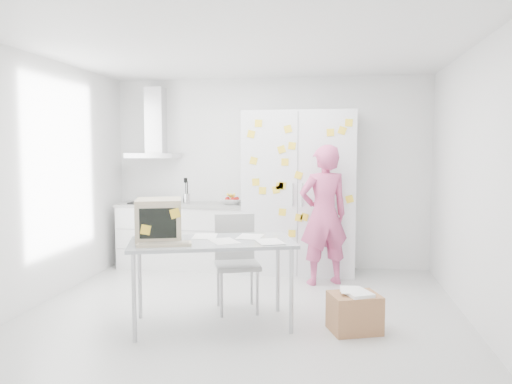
# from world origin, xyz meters

# --- Properties ---
(floor) EXTENTS (4.50, 4.00, 0.02)m
(floor) POSITION_xyz_m (0.00, 0.00, -0.01)
(floor) COLOR silver
(floor) RESTS_ON ground
(walls) EXTENTS (4.52, 4.01, 2.70)m
(walls) POSITION_xyz_m (0.00, 0.72, 1.35)
(walls) COLOR white
(walls) RESTS_ON ground
(ceiling) EXTENTS (4.50, 4.00, 0.02)m
(ceiling) POSITION_xyz_m (0.00, 0.00, 2.70)
(ceiling) COLOR white
(ceiling) RESTS_ON walls
(counter_run) EXTENTS (1.84, 0.63, 1.28)m
(counter_run) POSITION_xyz_m (-1.20, 1.70, 0.47)
(counter_run) COLOR white
(counter_run) RESTS_ON ground
(range_hood) EXTENTS (0.70, 0.48, 1.01)m
(range_hood) POSITION_xyz_m (-1.65, 1.84, 1.96)
(range_hood) COLOR silver
(range_hood) RESTS_ON walls
(tall_cabinet) EXTENTS (1.50, 0.68, 2.20)m
(tall_cabinet) POSITION_xyz_m (0.45, 1.67, 1.10)
(tall_cabinet) COLOR silver
(tall_cabinet) RESTS_ON ground
(person) EXTENTS (0.75, 0.64, 1.75)m
(person) POSITION_xyz_m (0.80, 1.10, 0.87)
(person) COLOR #CB4F80
(person) RESTS_ON ground
(desk) EXTENTS (1.70, 1.19, 1.22)m
(desk) POSITION_xyz_m (-0.54, -0.61, 0.93)
(desk) COLOR #9BA1A5
(desk) RESTS_ON ground
(chair) EXTENTS (0.57, 0.57, 1.00)m
(chair) POSITION_xyz_m (-0.10, -0.02, 0.56)
(chair) COLOR #A3A3A1
(chair) RESTS_ON ground
(cardboard_box) EXTENTS (0.54, 0.48, 0.39)m
(cardboard_box) POSITION_xyz_m (1.11, -0.52, 0.18)
(cardboard_box) COLOR #A67148
(cardboard_box) RESTS_ON ground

